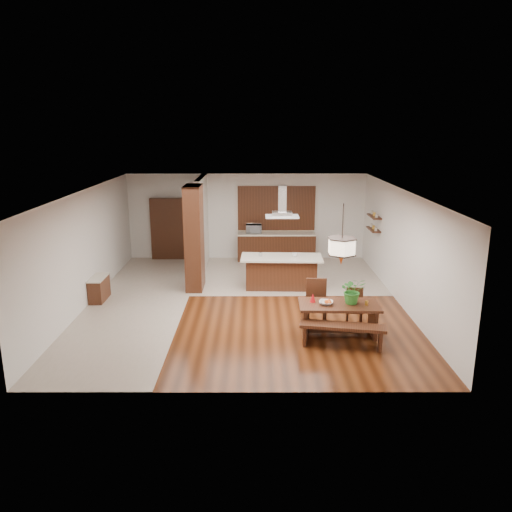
{
  "coord_description": "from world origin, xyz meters",
  "views": [
    {
      "loc": [
        0.27,
        -12.2,
        4.45
      ],
      "look_at": [
        0.3,
        0.0,
        1.25
      ],
      "focal_mm": 35.0,
      "sensor_mm": 36.0,
      "label": 1
    }
  ],
  "objects_px": {
    "pendant_lantern": "(342,235)",
    "range_hood": "(282,201)",
    "dining_chair_left": "(317,303)",
    "kitchen_island": "(281,272)",
    "dining_bench": "(342,336)",
    "foliage_plant": "(353,290)",
    "hallway_console": "(99,289)",
    "microwave": "(254,229)",
    "dining_chair_right": "(354,308)",
    "island_cup": "(295,255)",
    "fruit_bowl": "(326,303)",
    "dining_table": "(339,312)"
  },
  "relations": [
    {
      "from": "kitchen_island",
      "to": "dining_chair_left",
      "type": "bearing_deg",
      "value": -74.35
    },
    {
      "from": "hallway_console",
      "to": "dining_chair_right",
      "type": "height_order",
      "value": "dining_chair_right"
    },
    {
      "from": "hallway_console",
      "to": "kitchen_island",
      "type": "distance_m",
      "value": 4.93
    },
    {
      "from": "dining_table",
      "to": "dining_bench",
      "type": "distance_m",
      "value": 0.69
    },
    {
      "from": "dining_chair_left",
      "to": "pendant_lantern",
      "type": "relative_size",
      "value": 0.81
    },
    {
      "from": "pendant_lantern",
      "to": "range_hood",
      "type": "bearing_deg",
      "value": 108.34
    },
    {
      "from": "hallway_console",
      "to": "island_cup",
      "type": "height_order",
      "value": "island_cup"
    },
    {
      "from": "dining_table",
      "to": "range_hood",
      "type": "relative_size",
      "value": 1.95
    },
    {
      "from": "kitchen_island",
      "to": "microwave",
      "type": "bearing_deg",
      "value": 106.4
    },
    {
      "from": "hallway_console",
      "to": "fruit_bowl",
      "type": "height_order",
      "value": "fruit_bowl"
    },
    {
      "from": "fruit_bowl",
      "to": "range_hood",
      "type": "distance_m",
      "value": 3.8
    },
    {
      "from": "kitchen_island",
      "to": "range_hood",
      "type": "bearing_deg",
      "value": 91.93
    },
    {
      "from": "dining_chair_right",
      "to": "island_cup",
      "type": "height_order",
      "value": "island_cup"
    },
    {
      "from": "fruit_bowl",
      "to": "range_hood",
      "type": "relative_size",
      "value": 0.34
    },
    {
      "from": "dining_chair_left",
      "to": "fruit_bowl",
      "type": "xyz_separation_m",
      "value": [
        0.13,
        -0.58,
        0.23
      ]
    },
    {
      "from": "range_hood",
      "to": "kitchen_island",
      "type": "bearing_deg",
      "value": -90.0
    },
    {
      "from": "dining_bench",
      "to": "dining_chair_right",
      "type": "bearing_deg",
      "value": 67.92
    },
    {
      "from": "dining_table",
      "to": "dining_chair_left",
      "type": "relative_size",
      "value": 1.65
    },
    {
      "from": "hallway_console",
      "to": "dining_chair_right",
      "type": "bearing_deg",
      "value": -15.31
    },
    {
      "from": "island_cup",
      "to": "microwave",
      "type": "height_order",
      "value": "microwave"
    },
    {
      "from": "dining_table",
      "to": "fruit_bowl",
      "type": "height_order",
      "value": "fruit_bowl"
    },
    {
      "from": "hallway_console",
      "to": "fruit_bowl",
      "type": "distance_m",
      "value": 6.08
    },
    {
      "from": "dining_table",
      "to": "dining_bench",
      "type": "xyz_separation_m",
      "value": [
        -0.02,
        -0.62,
        -0.28
      ]
    },
    {
      "from": "dining_table",
      "to": "island_cup",
      "type": "relative_size",
      "value": 12.98
    },
    {
      "from": "range_hood",
      "to": "dining_bench",
      "type": "bearing_deg",
      "value": -74.67
    },
    {
      "from": "pendant_lantern",
      "to": "fruit_bowl",
      "type": "xyz_separation_m",
      "value": [
        -0.29,
        -0.04,
        -1.49
      ]
    },
    {
      "from": "dining_bench",
      "to": "range_hood",
      "type": "relative_size",
      "value": 1.94
    },
    {
      "from": "dining_bench",
      "to": "foliage_plant",
      "type": "xyz_separation_m",
      "value": [
        0.3,
        0.65,
        0.77
      ]
    },
    {
      "from": "pendant_lantern",
      "to": "fruit_bowl",
      "type": "relative_size",
      "value": 4.34
    },
    {
      "from": "pendant_lantern",
      "to": "island_cup",
      "type": "bearing_deg",
      "value": 102.67
    },
    {
      "from": "dining_chair_left",
      "to": "island_cup",
      "type": "relative_size",
      "value": 7.88
    },
    {
      "from": "dining_chair_left",
      "to": "range_hood",
      "type": "bearing_deg",
      "value": 106.23
    },
    {
      "from": "island_cup",
      "to": "dining_table",
      "type": "bearing_deg",
      "value": -77.33
    },
    {
      "from": "foliage_plant",
      "to": "range_hood",
      "type": "bearing_deg",
      "value": 112.86
    },
    {
      "from": "hallway_console",
      "to": "foliage_plant",
      "type": "relative_size",
      "value": 1.5
    },
    {
      "from": "range_hood",
      "to": "island_cup",
      "type": "xyz_separation_m",
      "value": [
        0.36,
        -0.06,
        -1.49
      ]
    },
    {
      "from": "hallway_console",
      "to": "pendant_lantern",
      "type": "distance_m",
      "value": 6.61
    },
    {
      "from": "kitchen_island",
      "to": "pendant_lantern",
      "type": "bearing_deg",
      "value": -69.71
    },
    {
      "from": "kitchen_island",
      "to": "dining_chair_right",
      "type": "bearing_deg",
      "value": -58.95
    },
    {
      "from": "foliage_plant",
      "to": "kitchen_island",
      "type": "distance_m",
      "value": 3.55
    },
    {
      "from": "dining_chair_left",
      "to": "foliage_plant",
      "type": "height_order",
      "value": "foliage_plant"
    },
    {
      "from": "dining_chair_left",
      "to": "kitchen_island",
      "type": "distance_m",
      "value": 2.8
    },
    {
      "from": "dining_chair_left",
      "to": "range_hood",
      "type": "relative_size",
      "value": 1.18
    },
    {
      "from": "pendant_lantern",
      "to": "foliage_plant",
      "type": "bearing_deg",
      "value": 5.18
    },
    {
      "from": "dining_table",
      "to": "dining_chair_left",
      "type": "bearing_deg",
      "value": 127.76
    },
    {
      "from": "dining_chair_left",
      "to": "dining_chair_right",
      "type": "bearing_deg",
      "value": 1.0
    },
    {
      "from": "dining_chair_right",
      "to": "hallway_console",
      "type": "bearing_deg",
      "value": 172.68
    },
    {
      "from": "kitchen_island",
      "to": "island_cup",
      "type": "bearing_deg",
      "value": -6.98
    },
    {
      "from": "foliage_plant",
      "to": "kitchen_island",
      "type": "bearing_deg",
      "value": 112.89
    },
    {
      "from": "dining_bench",
      "to": "fruit_bowl",
      "type": "relative_size",
      "value": 5.79
    }
  ]
}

